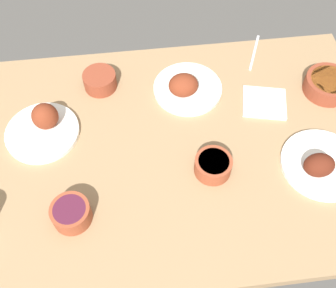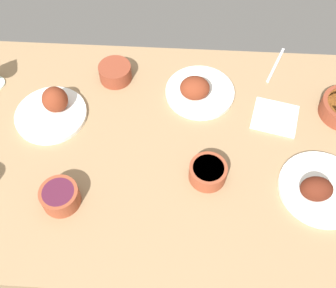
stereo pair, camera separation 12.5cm
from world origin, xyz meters
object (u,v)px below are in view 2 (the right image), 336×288
plate_near_viewer (53,109)px  bowl_onions (60,196)px  plate_center_main (320,189)px  bowl_sauce (208,172)px  fork_loose (276,65)px  bowl_potatoes (115,72)px  folded_napkin (275,117)px  plate_far_side (198,90)px

plate_near_viewer → bowl_onions: (9.23, -31.63, 0.42)cm
plate_near_viewer → plate_center_main: 87.31cm
bowl_sauce → fork_loose: bearing=62.6°
bowl_potatoes → bowl_sauce: (32.74, -38.37, -0.16)cm
fork_loose → bowl_onions: bearing=154.5°
bowl_potatoes → folded_napkin: (55.06, -14.78, -2.54)cm
bowl_sauce → bowl_onions: bowl_onions is taller
plate_near_viewer → bowl_onions: 32.95cm
plate_near_viewer → bowl_potatoes: plate_near_viewer is taller
plate_far_side → bowl_onions: size_ratio=2.15×
folded_napkin → bowl_sauce: bearing=-133.4°
fork_loose → plate_far_side: bearing=142.6°
bowl_sauce → bowl_onions: 43.34cm
plate_center_main → folded_napkin: 28.77cm
folded_napkin → bowl_onions: bearing=-152.0°
folded_napkin → bowl_potatoes: bearing=165.0°
bowl_potatoes → fork_loose: bearing=9.4°
plate_far_side → folded_napkin: plate_far_side is taller
bowl_potatoes → bowl_sauce: size_ratio=1.01×
plate_far_side → bowl_onions: bearing=-132.1°
plate_far_side → bowl_sauce: size_ratio=2.11×
plate_center_main → folded_napkin: plate_center_main is taller
bowl_potatoes → folded_napkin: bowl_potatoes is taller
plate_far_side → bowl_sauce: bearing=-83.7°
bowl_sauce → plate_far_side: bearing=96.3°
plate_far_side → plate_center_main: 50.46cm
plate_far_side → bowl_potatoes: bearing=167.7°
plate_near_viewer → bowl_potatoes: bearing=43.1°
plate_center_main → bowl_onions: bearing=-174.4°
plate_far_side → plate_center_main: (36.15, -35.21, -0.51)cm
plate_near_viewer → plate_center_main: (83.86, -24.28, -0.67)cm
bowl_potatoes → bowl_sauce: 50.44cm
bowl_potatoes → plate_far_side: bearing=-12.3°
bowl_onions → fork_loose: bowl_onions is taller
plate_far_side → bowl_onions: (-38.48, -42.56, 0.58)cm
bowl_potatoes → plate_center_main: bearing=-32.5°
bowl_onions → folded_napkin: bearing=28.0°
plate_center_main → fork_loose: bearing=98.7°
plate_center_main → folded_napkin: bearing=111.0°
bowl_potatoes → fork_loose: 58.40cm
fork_loose → plate_center_main: bearing=-148.0°
plate_near_viewer → bowl_potatoes: (18.51, 17.32, 0.35)cm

